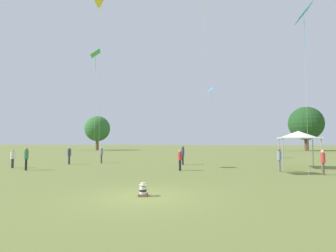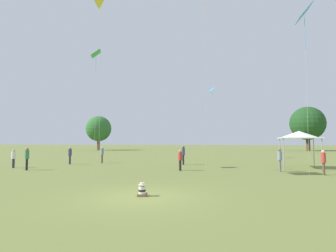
% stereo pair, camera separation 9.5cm
% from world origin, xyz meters
% --- Properties ---
extents(ground_plane, '(300.00, 300.00, 0.00)m').
position_xyz_m(ground_plane, '(0.00, 0.00, 0.00)').
color(ground_plane, olive).
extents(seated_toddler, '(0.40, 0.48, 0.55)m').
position_xyz_m(seated_toddler, '(-0.03, 0.11, 0.23)').
color(seated_toddler, brown).
rests_on(seated_toddler, ground).
extents(person_standing_0, '(0.40, 0.40, 1.73)m').
position_xyz_m(person_standing_0, '(-11.28, 7.76, 1.05)').
color(person_standing_0, black).
rests_on(person_standing_0, ground).
extents(person_standing_1, '(0.39, 0.39, 1.80)m').
position_xyz_m(person_standing_1, '(-0.02, 14.52, 1.10)').
color(person_standing_1, black).
rests_on(person_standing_1, ground).
extents(person_standing_2, '(0.44, 0.44, 1.67)m').
position_xyz_m(person_standing_2, '(-8.40, 15.00, 1.00)').
color(person_standing_2, brown).
rests_on(person_standing_2, ground).
extents(person_standing_3, '(0.40, 0.40, 1.70)m').
position_xyz_m(person_standing_3, '(7.55, 10.07, 1.03)').
color(person_standing_3, slate).
rests_on(person_standing_3, ground).
extents(person_standing_4, '(0.38, 0.38, 1.67)m').
position_xyz_m(person_standing_4, '(-10.85, 13.12, 1.00)').
color(person_standing_4, '#282D42').
rests_on(person_standing_4, ground).
extents(person_standing_5, '(0.40, 0.40, 1.57)m').
position_xyz_m(person_standing_5, '(0.31, 9.52, 0.93)').
color(person_standing_5, black).
rests_on(person_standing_5, ground).
extents(person_standing_6, '(0.35, 0.35, 1.63)m').
position_xyz_m(person_standing_6, '(9.90, 8.53, 0.99)').
color(person_standing_6, brown).
rests_on(person_standing_6, ground).
extents(person_standing_7, '(0.45, 0.45, 1.54)m').
position_xyz_m(person_standing_7, '(-13.60, 9.14, 0.91)').
color(person_standing_7, '#282D42').
rests_on(person_standing_7, ground).
extents(canopy_tent, '(3.35, 3.35, 3.06)m').
position_xyz_m(canopy_tent, '(9.76, 12.94, 2.74)').
color(canopy_tent, white).
rests_on(canopy_tent, ground).
extents(kite_0, '(0.94, 1.37, 11.40)m').
position_xyz_m(kite_0, '(8.95, 8.34, 10.67)').
color(kite_0, '#339EDB').
rests_on(kite_0, ground).
extents(kite_1, '(0.97, 1.04, 9.22)m').
position_xyz_m(kite_1, '(2.66, 23.89, 8.59)').
color(kite_1, '#339EDB').
rests_on(kite_1, ground).
extents(kite_6, '(0.96, 1.07, 9.56)m').
position_xyz_m(kite_6, '(-6.47, 9.23, 8.96)').
color(kite_6, green).
rests_on(kite_6, ground).
extents(distant_tree_0, '(7.79, 7.79, 10.32)m').
position_xyz_m(distant_tree_0, '(24.44, 55.45, 6.39)').
color(distant_tree_0, brown).
rests_on(distant_tree_0, ground).
extents(distant_tree_1, '(6.32, 6.32, 8.57)m').
position_xyz_m(distant_tree_1, '(-25.69, 51.54, 5.38)').
color(distant_tree_1, brown).
rests_on(distant_tree_1, ground).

